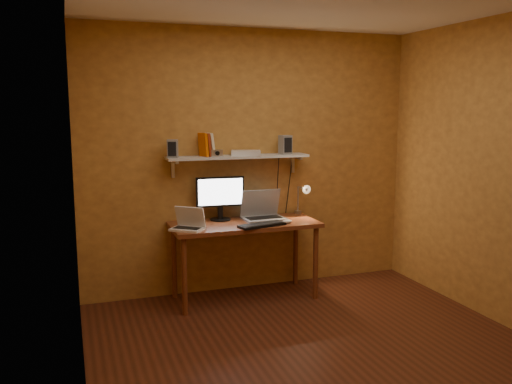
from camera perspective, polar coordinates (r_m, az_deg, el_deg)
name	(u,v)px	position (r m, az deg, el deg)	size (l,w,h in m)	color
room	(322,182)	(3.97, 6.92, 1.03)	(3.44, 3.24, 2.64)	#532515
desk	(245,231)	(5.19, -1.21, -4.15)	(1.40, 0.60, 0.75)	brown
wall_shelf	(238,157)	(5.26, -1.90, 3.70)	(1.40, 0.25, 0.21)	silver
monitor	(220,196)	(5.24, -3.79, -0.41)	(0.47, 0.21, 0.42)	black
laptop	(262,211)	(5.32, 0.66, -2.05)	(0.41, 0.30, 0.29)	gray
netbook	(189,223)	(4.90, -7.12, -3.29)	(0.34, 0.33, 0.21)	white
keyboard	(262,225)	(5.01, 0.63, -3.49)	(0.45, 0.15, 0.02)	black
mouse	(287,221)	(5.14, 3.30, -3.10)	(0.10, 0.06, 0.04)	white
desk_lamp	(303,195)	(5.48, 4.94, -0.33)	(0.09, 0.23, 0.38)	silver
speaker_left	(173,149)	(5.08, -8.77, 4.54)	(0.09, 0.09, 0.17)	gray
speaker_right	(285,145)	(5.40, 3.10, 5.00)	(0.10, 0.10, 0.19)	gray
books	(206,145)	(5.17, -5.24, 4.98)	(0.15, 0.16, 0.22)	#DD5C05
shelf_camera	(217,153)	(5.14, -4.15, 4.11)	(0.11, 0.05, 0.07)	silver
router	(246,153)	(5.27, -1.07, 4.14)	(0.28, 0.19, 0.05)	white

